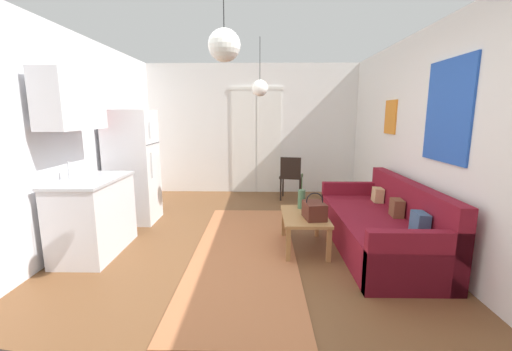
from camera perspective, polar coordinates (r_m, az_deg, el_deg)
ground_plane at (r=3.59m, az=-2.39°, el=-16.91°), size 4.83×7.75×0.10m
wall_back at (r=6.81m, az=-0.65°, el=7.97°), size 4.43×0.13×2.61m
wall_right at (r=3.75m, az=32.70°, el=4.40°), size 0.12×7.35×2.61m
wall_left at (r=3.97m, az=-35.65°, el=4.29°), size 0.12×7.35×2.61m
area_rug at (r=3.99m, az=-1.96°, el=-13.06°), size 1.18×3.35×0.01m
couch at (r=4.26m, az=21.19°, el=-8.47°), size 0.90×2.20×0.83m
coffee_table at (r=4.02m, az=8.43°, el=-7.57°), size 0.53×0.86×0.42m
bamboo_vase at (r=4.23m, az=7.93°, el=-4.09°), size 0.09×0.09×0.46m
handbag at (r=3.85m, az=10.13°, el=-5.99°), size 0.26×0.33×0.31m
refrigerator at (r=5.22m, az=-20.67°, el=1.43°), size 0.67×0.60×1.67m
kitchen_counter at (r=4.21m, az=-27.17°, el=-1.81°), size 0.60×1.06×2.07m
accent_chair at (r=6.22m, az=6.13°, el=0.07°), size 0.49×0.47×0.83m
pendant_lamp_near at (r=2.59m, az=-5.55°, el=21.65°), size 0.24×0.24×0.63m
pendant_lamp_far at (r=4.56m, az=0.68°, el=15.01°), size 0.22×0.22×0.77m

